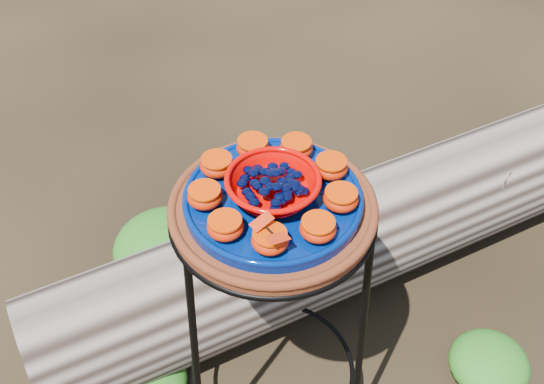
{
  "coord_description": "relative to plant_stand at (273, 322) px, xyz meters",
  "views": [
    {
      "loc": [
        -0.12,
        -0.9,
        1.65
      ],
      "look_at": [
        -0.0,
        0.0,
        0.77
      ],
      "focal_mm": 45.0,
      "sensor_mm": 36.0,
      "label": 1
    }
  ],
  "objects": [
    {
      "name": "orange_half_7",
      "position": [
        -0.13,
        -0.0,
        0.42
      ],
      "size": [
        0.07,
        0.07,
        0.04
      ],
      "primitive_type": "ellipsoid",
      "color": "#B82C06",
      "rests_on": "cobalt_plate"
    },
    {
      "name": "glass_gems",
      "position": [
        0.0,
        0.0,
        0.46
      ],
      "size": [
        0.13,
        0.13,
        0.02
      ],
      "primitive_type": null,
      "color": "black",
      "rests_on": "red_bowl"
    },
    {
      "name": "plant_stand",
      "position": [
        0.0,
        0.0,
        0.0
      ],
      "size": [
        0.44,
        0.44,
        0.7
      ],
      "primitive_type": null,
      "color": "black",
      "rests_on": "ground"
    },
    {
      "name": "driftwood_log",
      "position": [
        0.23,
        0.38,
        -0.18
      ],
      "size": [
        1.82,
        1.03,
        0.33
      ],
      "primitive_type": null,
      "rotation": [
        0.0,
        0.0,
        0.34
      ],
      "color": "black",
      "rests_on": "ground"
    },
    {
      "name": "orange_half_6",
      "position": [
        -0.1,
        0.08,
        0.42
      ],
      "size": [
        0.07,
        0.07,
        0.04
      ],
      "primitive_type": "ellipsoid",
      "color": "#B82C06",
      "rests_on": "cobalt_plate"
    },
    {
      "name": "foliage_right",
      "position": [
        0.58,
        -0.0,
        -0.3
      ],
      "size": [
        0.21,
        0.21,
        0.11
      ],
      "primitive_type": "ellipsoid",
      "color": "#1A6019",
      "rests_on": "ground"
    },
    {
      "name": "foliage_back",
      "position": [
        -0.26,
        0.5,
        -0.27
      ],
      "size": [
        0.33,
        0.33,
        0.16
      ],
      "primitive_type": "ellipsoid",
      "color": "#1A6019",
      "rests_on": "ground"
    },
    {
      "name": "orange_half_2",
      "position": [
        0.12,
        -0.04,
        0.42
      ],
      "size": [
        0.07,
        0.07,
        0.04
      ],
      "primitive_type": "ellipsoid",
      "color": "#B82C06",
      "rests_on": "cobalt_plate"
    },
    {
      "name": "orange_half_8",
      "position": [
        -0.1,
        -0.08,
        0.42
      ],
      "size": [
        0.07,
        0.07,
        0.04
      ],
      "primitive_type": "ellipsoid",
      "color": "#B82C06",
      "rests_on": "cobalt_plate"
    },
    {
      "name": "red_bowl",
      "position": [
        0.0,
        0.0,
        0.43
      ],
      "size": [
        0.17,
        0.17,
        0.05
      ],
      "primitive_type": null,
      "color": "#CD0200",
      "rests_on": "cobalt_plate"
    },
    {
      "name": "orange_half_0",
      "position": [
        -0.02,
        -0.12,
        0.42
      ],
      "size": [
        0.07,
        0.07,
        0.04
      ],
      "primitive_type": "ellipsoid",
      "color": "#B82C06",
      "rests_on": "cobalt_plate"
    },
    {
      "name": "orange_half_4",
      "position": [
        0.06,
        0.11,
        0.42
      ],
      "size": [
        0.07,
        0.07,
        0.04
      ],
      "primitive_type": "ellipsoid",
      "color": "#B82C06",
      "rests_on": "cobalt_plate"
    },
    {
      "name": "orange_half_1",
      "position": [
        0.06,
        -0.11,
        0.42
      ],
      "size": [
        0.07,
        0.07,
        0.04
      ],
      "primitive_type": "ellipsoid",
      "color": "#B82C06",
      "rests_on": "cobalt_plate"
    },
    {
      "name": "terracotta_saucer",
      "position": [
        0.0,
        0.0,
        0.37
      ],
      "size": [
        0.39,
        0.39,
        0.03
      ],
      "primitive_type": "cylinder",
      "color": "brown",
      "rests_on": "plant_stand"
    },
    {
      "name": "orange_half_5",
      "position": [
        -0.02,
        0.12,
        0.42
      ],
      "size": [
        0.07,
        0.07,
        0.04
      ],
      "primitive_type": "ellipsoid",
      "color": "#B82C06",
      "rests_on": "cobalt_plate"
    },
    {
      "name": "butterfly",
      "position": [
        -0.02,
        -0.12,
        0.45
      ],
      "size": [
        0.1,
        0.09,
        0.01
      ],
      "primitive_type": null,
      "rotation": [
        0.0,
        0.0,
        0.5
      ],
      "color": "red",
      "rests_on": "orange_half_0"
    },
    {
      "name": "cobalt_plate",
      "position": [
        0.0,
        0.0,
        0.39
      ],
      "size": [
        0.34,
        0.34,
        0.02
      ],
      "primitive_type": "cylinder",
      "color": "#011148",
      "rests_on": "terracotta_saucer"
    },
    {
      "name": "foliage_left",
      "position": [
        -0.33,
        0.07,
        -0.29
      ],
      "size": [
        0.24,
        0.24,
        0.12
      ],
      "primitive_type": "ellipsoid",
      "color": "#1A6019",
      "rests_on": "ground"
    },
    {
      "name": "orange_half_3",
      "position": [
        0.12,
        0.04,
        0.42
      ],
      "size": [
        0.07,
        0.07,
        0.04
      ],
      "primitive_type": "ellipsoid",
      "color": "#B82C06",
      "rests_on": "cobalt_plate"
    }
  ]
}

